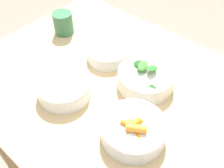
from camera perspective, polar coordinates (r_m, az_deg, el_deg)
The scene contains 6 objects.
dining_table at distance 0.90m, azimuth 4.81°, elevation -7.96°, with size 1.21×0.77×0.75m.
bowl_carrots at distance 0.70m, azimuth 4.95°, elevation -10.21°, with size 0.18×0.18×0.07m.
bowl_greens at distance 0.83m, azimuth 7.77°, elevation 1.44°, with size 0.19×0.19×0.08m.
bowl_beans_hotdog at distance 0.81m, azimuth -10.91°, elevation -1.00°, with size 0.17×0.17×0.06m.
bowl_cookies at distance 0.92m, azimuth -1.08°, elevation 7.09°, with size 0.15×0.15×0.05m.
cup at distance 1.07m, azimuth -11.09°, elevation 13.51°, with size 0.08×0.08×0.09m.
Camera 1 is at (-0.29, 0.44, 1.36)m, focal length 40.00 mm.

